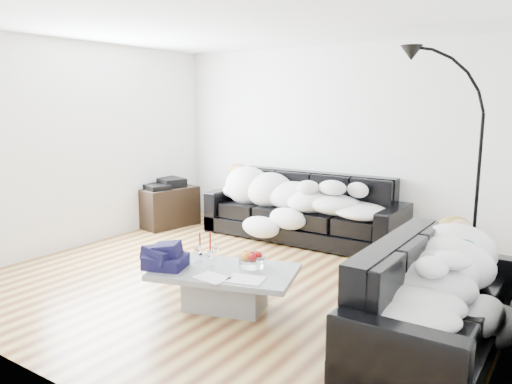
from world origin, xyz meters
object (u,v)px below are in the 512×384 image
Objects in this scene: coffee_table at (225,289)px; shoes at (369,303)px; sofa_right at (436,297)px; wine_glass_c at (209,259)px; wine_glass_a at (215,252)px; floor_lamp at (478,182)px; sleeper_back at (301,193)px; sofa_back at (303,207)px; candle_left at (200,244)px; fruit_bowl at (252,258)px; sleeper_right at (438,268)px; candle_right at (210,243)px; stereo at (166,183)px; av_cabinet at (167,206)px; wine_glass_b at (198,254)px.

coffee_table reaches higher than shoes.
sofa_right reaches higher than wine_glass_c.
wine_glass_a is (-1.99, -0.15, 0.05)m from sofa_right.
sleeper_back is at bearing 151.33° from floor_lamp.
sofa_back is at bearing 90.00° from sleeper_back.
fruit_bowl is at bearing -0.96° from candle_left.
floor_lamp reaches higher than sofa_back.
fruit_bowl is 1.61× the size of wine_glass_c.
sleeper_right is (2.31, -2.08, -0.02)m from sleeper_back.
coffee_table is 0.38m from wine_glass_a.
wine_glass_a is 0.75× the size of candle_right.
fruit_bowl is 2.39m from floor_lamp.
sleeper_back reaches higher than wine_glass_a.
sleeper_back is at bearing 98.13° from wine_glass_a.
candle_right is at bearing 127.79° from wine_glass_c.
candle_right is at bearing -18.04° from stereo.
av_cabinet is (-2.16, 1.75, -0.18)m from candle_left.
coffee_table is 0.58m from candle_right.
sleeper_right is at bearing 3.69° from fruit_bowl.
wine_glass_c is at bearing -13.67° from wine_glass_b.
coffee_table is at bearing 99.85° from sleeper_right.
fruit_bowl is 1.11× the size of candle_right.
av_cabinet is at bearing 162.64° from floor_lamp.
coffee_table is at bearing -17.87° from stereo.
candle_left is at bearing -142.85° from shoes.
coffee_table is at bearing -77.28° from sofa_back.
sofa_back reaches higher than wine_glass_a.
shoes is at bearing 0.38° from stereo.
sleeper_back is 1.34× the size of sleeper_right.
wine_glass_c is at bearing -27.78° from av_cabinet.
wine_glass_c reaches higher than coffee_table.
wine_glass_a is 1.48m from shoes.
sofa_back is at bearing 95.32° from wine_glass_b.
sleeper_back is 1.82× the size of coffee_table.
wine_glass_b is at bearing 97.96° from sleeper_right.
floor_lamp reaches higher than candle_right.
stereo is at bearing 142.94° from wine_glass_a.
stereo is at bearing 162.64° from floor_lamp.
sofa_back is 2.41m from floor_lamp.
stereo is (-2.08, -0.47, 0.20)m from sofa_back.
coffee_table is 2.86× the size of stereo.
candle_right is (-0.41, 0.29, 0.29)m from coffee_table.
wine_glass_a is 0.23m from candle_right.
wine_glass_b is 0.78× the size of candle_left.
candle_right is at bearing 52.94° from candle_left.
sleeper_back is at bearing 22.58° from av_cabinet.
candle_right is at bearing 106.59° from wine_glass_b.
av_cabinet is at bearing 140.92° from candle_left.
sleeper_back reaches higher than fruit_bowl.
shoes is at bearing 18.11° from candle_left.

